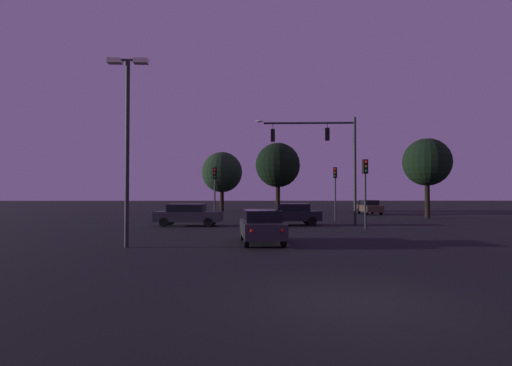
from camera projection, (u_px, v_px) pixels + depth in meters
ground_plane at (275, 221)px, 32.96m from camera, size 168.00×168.00×0.00m
traffic_signal_mast_arm at (327, 150)px, 28.58m from camera, size 7.13×0.63×7.67m
traffic_light_corner_left at (215, 183)px, 31.47m from camera, size 0.32×0.37×4.28m
traffic_light_corner_right at (335, 183)px, 33.09m from camera, size 0.33×0.37×4.40m
traffic_light_median at (365, 180)px, 25.23m from camera, size 0.35×0.38×4.40m
car_nearside_lane at (262, 226)px, 18.25m from camera, size 2.07×4.26×1.52m
car_crossing_left at (291, 214)px, 28.59m from camera, size 4.45×2.09×1.52m
car_crossing_right at (188, 214)px, 27.78m from camera, size 4.74×2.08×1.52m
car_far_lane at (369, 207)px, 42.73m from camera, size 1.75×4.29×1.52m
parking_lot_lamp_post at (127, 127)px, 17.03m from camera, size 1.70×0.36×8.00m
tree_behind_sign at (427, 162)px, 36.62m from camera, size 4.33×4.33×7.26m
tree_left_far at (278, 165)px, 43.67m from camera, size 4.84×4.84×7.73m
tree_center_horizon at (222, 172)px, 49.27m from camera, size 4.95×4.95×7.31m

